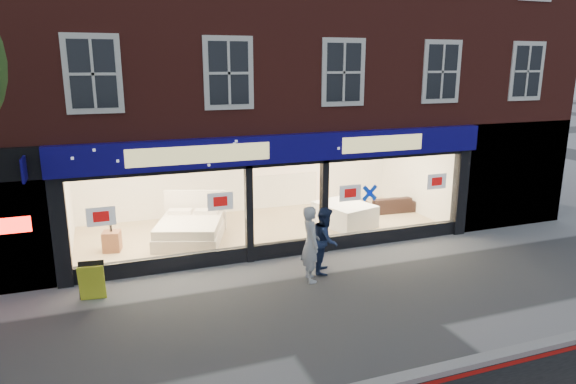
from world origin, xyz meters
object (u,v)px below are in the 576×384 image
a_board (92,281)px  pedestrian_grey (311,244)px  mattress_stack (344,214)px  pedestrian_blue (325,240)px  sofa (389,204)px  display_bed (190,229)px

a_board → pedestrian_grey: pedestrian_grey is taller
mattress_stack → pedestrian_grey: 4.27m
mattress_stack → a_board: size_ratio=2.39×
a_board → pedestrian_blue: 5.43m
a_board → sofa: bearing=27.1°
sofa → pedestrian_blue: bearing=46.8°
display_bed → pedestrian_blue: bearing=-29.4°
sofa → pedestrian_grey: bearing=45.9°
sofa → pedestrian_blue: size_ratio=1.11×
mattress_stack → pedestrian_grey: size_ratio=1.10×
pedestrian_grey → mattress_stack: bearing=-31.4°
display_bed → a_board: (-2.63, -2.87, -0.02)m
sofa → pedestrian_blue: 5.60m
sofa → a_board: 10.11m
display_bed → pedestrian_blue: pedestrian_blue is taller
display_bed → sofa: (6.87, 0.59, -0.08)m
display_bed → pedestrian_blue: (2.77, -3.20, 0.38)m
pedestrian_grey → display_bed: bearing=37.8°
display_bed → mattress_stack: display_bed is taller
mattress_stack → pedestrian_grey: bearing=-127.3°
pedestrian_grey → a_board: bearing=87.7°
mattress_stack → pedestrian_blue: size_ratio=1.23×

